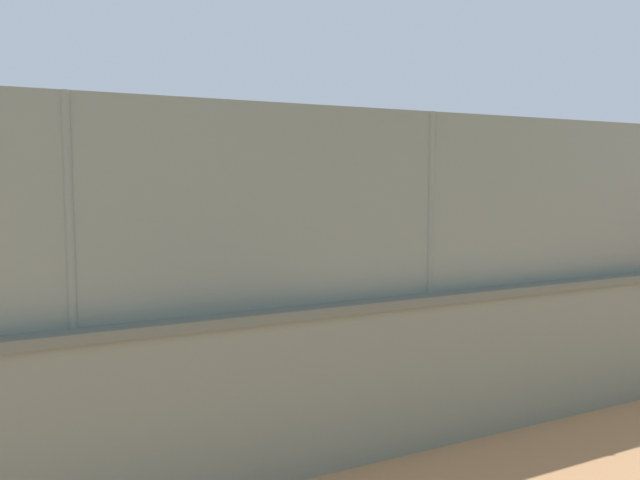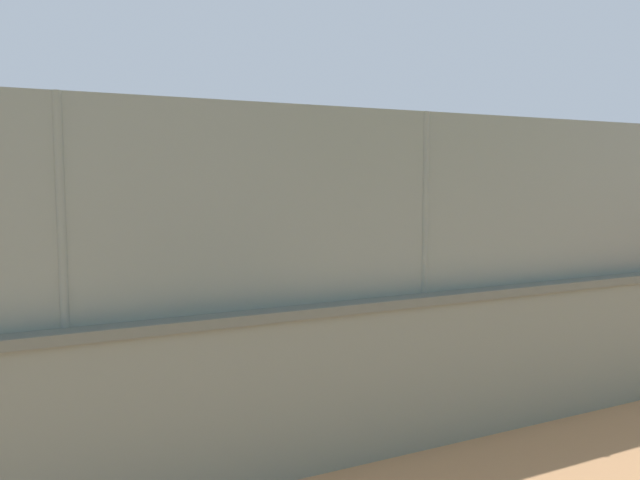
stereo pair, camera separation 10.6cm
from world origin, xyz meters
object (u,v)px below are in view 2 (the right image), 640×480
(player_at_service_line, at_px, (300,276))
(sports_ball, at_px, (271,230))
(player_near_wall_returning, at_px, (245,235))
(player_foreground_swinging, at_px, (296,241))

(player_at_service_line, height_order, sports_ball, player_at_service_line)
(player_at_service_line, bearing_deg, player_near_wall_returning, -103.52)
(player_foreground_swinging, xyz_separation_m, sports_ball, (1.13, 1.16, 0.40))
(sports_ball, bearing_deg, player_at_service_line, 73.85)
(player_at_service_line, relative_size, sports_ball, 12.50)
(player_foreground_swinging, bearing_deg, sports_ball, 45.78)
(player_foreground_swinging, height_order, sports_ball, player_foreground_swinging)
(player_near_wall_returning, relative_size, sports_ball, 12.84)
(player_foreground_swinging, relative_size, player_at_service_line, 1.02)
(player_at_service_line, distance_m, player_near_wall_returning, 7.61)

